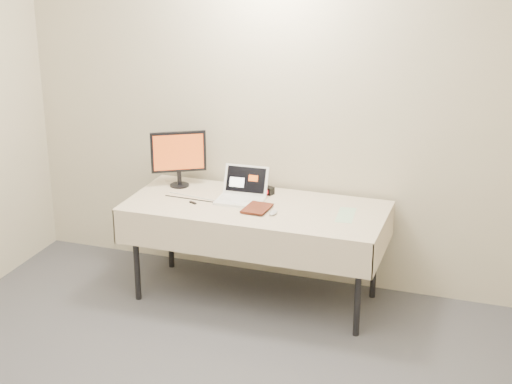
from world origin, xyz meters
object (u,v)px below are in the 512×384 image
(table, at_px, (256,213))
(laptop, at_px, (242,192))
(book, at_px, (246,193))
(monitor, at_px, (178,155))

(table, height_order, laptop, laptop)
(table, bearing_deg, book, -119.84)
(monitor, bearing_deg, laptop, -41.22)
(laptop, relative_size, monitor, 0.81)
(monitor, distance_m, book, 0.71)
(laptop, bearing_deg, book, -65.78)
(laptop, xyz_separation_m, monitor, (-0.55, 0.11, 0.20))
(table, xyz_separation_m, monitor, (-0.68, 0.20, 0.31))
(table, distance_m, monitor, 0.78)
(laptop, bearing_deg, table, -36.99)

